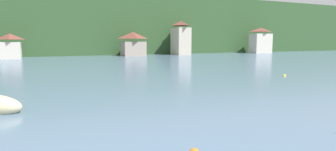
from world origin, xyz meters
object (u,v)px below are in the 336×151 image
(shore_building_westcentral, at_px, (133,44))
(shore_building_eastcentral, at_px, (261,41))
(shore_building_west, at_px, (10,47))
(mooring_buoy_mid, at_px, (284,76))
(shore_building_central, at_px, (181,38))

(shore_building_westcentral, bearing_deg, shore_building_eastcentral, -0.86)
(shore_building_west, relative_size, mooring_buoy_mid, 15.55)
(shore_building_eastcentral, bearing_deg, shore_building_central, 178.16)
(shore_building_westcentral, height_order, shore_building_eastcentral, shore_building_eastcentral)
(shore_building_central, distance_m, mooring_buoy_mid, 50.74)
(shore_building_central, bearing_deg, shore_building_west, -178.75)
(shore_building_west, xyz_separation_m, mooring_buoy_mid, (33.49, -48.45, -2.82))
(shore_building_central, height_order, mooring_buoy_mid, shore_building_central)
(shore_building_central, xyz_separation_m, shore_building_eastcentral, (29.34, -0.94, -0.74))
(shore_building_westcentral, distance_m, mooring_buoy_mid, 49.41)
(shore_building_west, distance_m, shore_building_eastcentral, 73.37)
(shore_building_westcentral, bearing_deg, shore_building_west, -178.68)
(shore_building_central, bearing_deg, shore_building_eastcentral, -1.84)
(shore_building_west, bearing_deg, shore_building_central, 1.25)
(mooring_buoy_mid, bearing_deg, shore_building_westcentral, 94.82)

